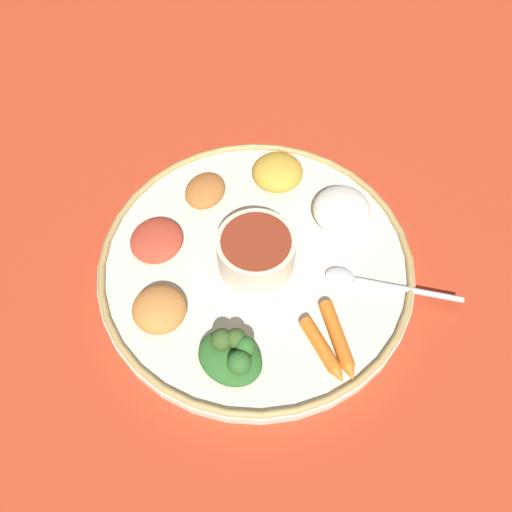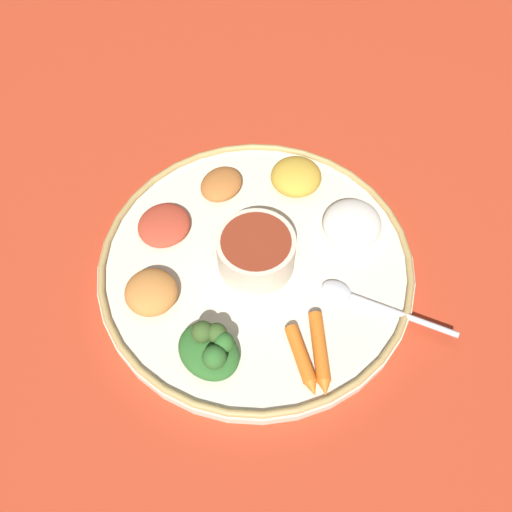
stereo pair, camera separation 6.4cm
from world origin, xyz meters
name	(u,v)px [view 1 (the left image)]	position (x,y,z in m)	size (l,w,h in m)	color
ground_plane	(256,269)	(0.00, 0.00, 0.00)	(2.40, 2.40, 0.00)	#B7381E
platter	(256,266)	(0.00, 0.00, 0.01)	(0.37, 0.37, 0.01)	beige
platter_rim	(256,261)	(0.00, 0.00, 0.02)	(0.37, 0.37, 0.01)	tan
center_bowl	(256,251)	(0.00, 0.00, 0.04)	(0.09, 0.09, 0.05)	beige
spoon	(371,282)	(-0.13, 0.03, 0.02)	(0.15, 0.05, 0.01)	silver
greens_pile	(232,355)	(0.03, 0.12, 0.03)	(0.09, 0.09, 0.04)	#2D6628
carrot_near_spoon	(323,349)	(-0.07, 0.11, 0.02)	(0.05, 0.08, 0.01)	orange
carrot_outer	(338,339)	(-0.08, 0.10, 0.02)	(0.03, 0.09, 0.02)	orange
mound_squash	(159,309)	(0.11, 0.06, 0.03)	(0.06, 0.06, 0.03)	#C67A38
mound_chickpea	(205,190)	(0.06, -0.10, 0.03)	(0.06, 0.05, 0.02)	#B2662D
mound_rice_white	(342,210)	(-0.11, -0.06, 0.03)	(0.07, 0.07, 0.03)	silver
mound_berbere_red	(157,240)	(0.12, -0.03, 0.02)	(0.07, 0.06, 0.02)	#B73D28
mound_lentil_yellow	(278,172)	(-0.03, -0.12, 0.03)	(0.06, 0.06, 0.03)	gold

